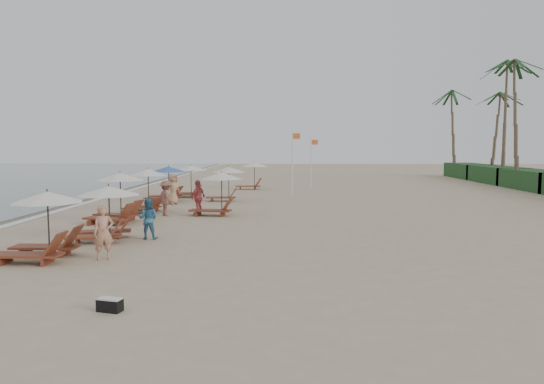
{
  "coord_description": "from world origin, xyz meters",
  "views": [
    {
      "loc": [
        1.46,
        -19.28,
        3.61
      ],
      "look_at": [
        0.76,
        5.49,
        1.3
      ],
      "focal_mm": 32.86,
      "sensor_mm": 36.0,
      "label": 1
    }
  ],
  "objects_px": {
    "inland_station_2": "(251,173)",
    "beachgoer_far_a": "(198,197)",
    "lounger_station_1": "(103,212)",
    "flag_pole_near": "(293,160)",
    "lounger_station_2": "(114,200)",
    "lounger_station_3": "(144,192)",
    "duffel_bag": "(110,305)",
    "beachgoer_far_b": "(173,189)",
    "lounger_station_0": "(40,228)",
    "beachgoer_near": "(104,232)",
    "inland_station_1": "(226,180)",
    "lounger_station_4": "(165,184)",
    "inland_station_0": "(216,191)",
    "beachgoer_mid_b": "(166,198)",
    "lounger_station_5": "(189,179)",
    "beachgoer_mid_a": "(148,219)"
  },
  "relations": [
    {
      "from": "beachgoer_far_a",
      "to": "beachgoer_mid_b",
      "type": "bearing_deg",
      "value": -50.41
    },
    {
      "from": "inland_station_2",
      "to": "beachgoer_far_a",
      "type": "height_order",
      "value": "inland_station_2"
    },
    {
      "from": "lounger_station_1",
      "to": "lounger_station_2",
      "type": "height_order",
      "value": "lounger_station_2"
    },
    {
      "from": "lounger_station_1",
      "to": "beachgoer_far_b",
      "type": "xyz_separation_m",
      "value": [
        0.0,
        11.74,
        -0.13
      ]
    },
    {
      "from": "lounger_station_2",
      "to": "beachgoer_mid_a",
      "type": "relative_size",
      "value": 1.78
    },
    {
      "from": "inland_station_1",
      "to": "inland_station_2",
      "type": "xyz_separation_m",
      "value": [
        1.08,
        8.87,
        -0.07
      ]
    },
    {
      "from": "beachgoer_far_b",
      "to": "lounger_station_0",
      "type": "bearing_deg",
      "value": -147.77
    },
    {
      "from": "lounger_station_0",
      "to": "inland_station_0",
      "type": "height_order",
      "value": "inland_station_0"
    },
    {
      "from": "beachgoer_far_b",
      "to": "duffel_bag",
      "type": "bearing_deg",
      "value": -135.6
    },
    {
      "from": "lounger_station_0",
      "to": "inland_station_0",
      "type": "bearing_deg",
      "value": 67.73
    },
    {
      "from": "beachgoer_mid_b",
      "to": "inland_station_0",
      "type": "bearing_deg",
      "value": -125.92
    },
    {
      "from": "beachgoer_near",
      "to": "beachgoer_far_a",
      "type": "height_order",
      "value": "beachgoer_far_a"
    },
    {
      "from": "beachgoer_far_a",
      "to": "duffel_bag",
      "type": "height_order",
      "value": "beachgoer_far_a"
    },
    {
      "from": "inland_station_1",
      "to": "flag_pole_near",
      "type": "relative_size",
      "value": 0.56
    },
    {
      "from": "lounger_station_3",
      "to": "beachgoer_far_a",
      "type": "relative_size",
      "value": 1.33
    },
    {
      "from": "lounger_station_3",
      "to": "beachgoer_near",
      "type": "distance_m",
      "value": 11.53
    },
    {
      "from": "lounger_station_3",
      "to": "beachgoer_mid_a",
      "type": "relative_size",
      "value": 1.54
    },
    {
      "from": "lounger_station_0",
      "to": "lounger_station_5",
      "type": "relative_size",
      "value": 1.09
    },
    {
      "from": "inland_station_0",
      "to": "duffel_bag",
      "type": "bearing_deg",
      "value": -90.83
    },
    {
      "from": "lounger_station_5",
      "to": "inland_station_0",
      "type": "height_order",
      "value": "lounger_station_5"
    },
    {
      "from": "lounger_station_3",
      "to": "inland_station_2",
      "type": "xyz_separation_m",
      "value": [
        4.84,
        14.43,
        0.21
      ]
    },
    {
      "from": "beachgoer_mid_a",
      "to": "beachgoer_near",
      "type": "bearing_deg",
      "value": 85.41
    },
    {
      "from": "beachgoer_near",
      "to": "beachgoer_far_b",
      "type": "distance_m",
      "value": 14.96
    },
    {
      "from": "lounger_station_5",
      "to": "inland_station_0",
      "type": "bearing_deg",
      "value": -70.68
    },
    {
      "from": "lounger_station_3",
      "to": "lounger_station_5",
      "type": "bearing_deg",
      "value": 84.09
    },
    {
      "from": "lounger_station_0",
      "to": "beachgoer_near",
      "type": "relative_size",
      "value": 1.54
    },
    {
      "from": "inland_station_0",
      "to": "beachgoer_far_a",
      "type": "xyz_separation_m",
      "value": [
        -0.96,
        0.2,
        -0.37
      ]
    },
    {
      "from": "lounger_station_5",
      "to": "inland_station_0",
      "type": "relative_size",
      "value": 0.87
    },
    {
      "from": "inland_station_2",
      "to": "lounger_station_2",
      "type": "bearing_deg",
      "value": -105.79
    },
    {
      "from": "beachgoer_mid_a",
      "to": "beachgoer_far_b",
      "type": "xyz_separation_m",
      "value": [
        -1.6,
        11.35,
        0.16
      ]
    },
    {
      "from": "lounger_station_3",
      "to": "inland_station_1",
      "type": "height_order",
      "value": "lounger_station_3"
    },
    {
      "from": "duffel_bag",
      "to": "beachgoer_near",
      "type": "bearing_deg",
      "value": 111.48
    },
    {
      "from": "lounger_station_1",
      "to": "lounger_station_2",
      "type": "xyz_separation_m",
      "value": [
        -1.09,
        4.37,
        -0.01
      ]
    },
    {
      "from": "inland_station_0",
      "to": "inland_station_2",
      "type": "bearing_deg",
      "value": 87.26
    },
    {
      "from": "lounger_station_3",
      "to": "inland_station_2",
      "type": "distance_m",
      "value": 15.22
    },
    {
      "from": "inland_station_1",
      "to": "beachgoer_far_b",
      "type": "height_order",
      "value": "inland_station_1"
    },
    {
      "from": "inland_station_0",
      "to": "lounger_station_4",
      "type": "bearing_deg",
      "value": 123.51
    },
    {
      "from": "lounger_station_1",
      "to": "flag_pole_near",
      "type": "bearing_deg",
      "value": 66.63
    },
    {
      "from": "beachgoer_mid_b",
      "to": "lounger_station_0",
      "type": "bearing_deg",
      "value": 130.05
    },
    {
      "from": "lounger_station_3",
      "to": "inland_station_2",
      "type": "height_order",
      "value": "lounger_station_3"
    },
    {
      "from": "lounger_station_3",
      "to": "lounger_station_5",
      "type": "height_order",
      "value": "lounger_station_3"
    },
    {
      "from": "lounger_station_2",
      "to": "duffel_bag",
      "type": "height_order",
      "value": "lounger_station_2"
    },
    {
      "from": "inland_station_0",
      "to": "inland_station_1",
      "type": "relative_size",
      "value": 1.09
    },
    {
      "from": "lounger_station_4",
      "to": "beachgoer_near",
      "type": "distance_m",
      "value": 16.66
    },
    {
      "from": "beachgoer_near",
      "to": "beachgoer_mid_b",
      "type": "xyz_separation_m",
      "value": [
        -0.41,
        9.93,
        0.04
      ]
    },
    {
      "from": "lounger_station_4",
      "to": "beachgoer_mid_b",
      "type": "xyz_separation_m",
      "value": [
        1.67,
        -6.6,
        -0.2
      ]
    },
    {
      "from": "lounger_station_2",
      "to": "beachgoer_near",
      "type": "relative_size",
      "value": 1.61
    },
    {
      "from": "lounger_station_3",
      "to": "duffel_bag",
      "type": "relative_size",
      "value": 4.18
    },
    {
      "from": "inland_station_1",
      "to": "inland_station_2",
      "type": "relative_size",
      "value": 0.95
    },
    {
      "from": "lounger_station_0",
      "to": "lounger_station_3",
      "type": "height_order",
      "value": "lounger_station_3"
    }
  ]
}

